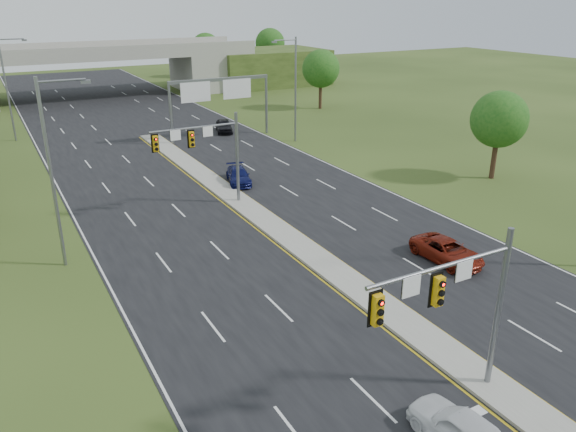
# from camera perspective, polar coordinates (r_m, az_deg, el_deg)

# --- Properties ---
(ground) EXTENTS (240.00, 240.00, 0.00)m
(ground) POSITION_cam_1_polar(r_m,az_deg,el_deg) (25.50, 19.53, -15.83)
(ground) COLOR #2E4017
(ground) RESTS_ON ground
(road) EXTENTS (24.00, 160.00, 0.02)m
(road) POSITION_cam_1_polar(r_m,az_deg,el_deg) (52.56, -9.48, 4.69)
(road) COLOR black
(road) RESTS_ON ground
(median) EXTENTS (2.00, 54.00, 0.16)m
(median) POSITION_cam_1_polar(r_m,az_deg,el_deg) (41.95, -3.91, 0.72)
(median) COLOR gray
(median) RESTS_ON road
(lane_markings) EXTENTS (23.72, 160.00, 0.01)m
(lane_markings) POSITION_cam_1_polar(r_m,az_deg,el_deg) (46.90, -7.64, 2.75)
(lane_markings) COLOR gold
(lane_markings) RESTS_ON road
(signal_mast_near) EXTENTS (6.62, 0.60, 7.00)m
(signal_mast_near) POSITION_cam_1_polar(r_m,az_deg,el_deg) (21.46, 17.10, -7.98)
(signal_mast_near) COLOR slate
(signal_mast_near) RESTS_ON ground
(signal_mast_far) EXTENTS (6.62, 0.60, 7.00)m
(signal_mast_far) POSITION_cam_1_polar(r_m,az_deg,el_deg) (41.43, -8.07, 7.00)
(signal_mast_far) COLOR slate
(signal_mast_far) RESTS_ON ground
(sign_gantry) EXTENTS (11.58, 0.44, 6.67)m
(sign_gantry) POSITION_cam_1_polar(r_m,az_deg,el_deg) (62.78, -7.06, 12.44)
(sign_gantry) COLOR slate
(sign_gantry) RESTS_ON ground
(overpass) EXTENTS (80.00, 14.00, 8.10)m
(overpass) POSITION_cam_1_polar(r_m,az_deg,el_deg) (94.80, -19.16, 13.45)
(overpass) COLOR gray
(overpass) RESTS_ON ground
(lightpole_l_mid) EXTENTS (2.85, 0.25, 11.00)m
(lightpole_l_mid) POSITION_cam_1_polar(r_m,az_deg,el_deg) (33.99, -22.71, 4.74)
(lightpole_l_mid) COLOR slate
(lightpole_l_mid) RESTS_ON ground
(lightpole_l_far) EXTENTS (2.85, 0.25, 11.00)m
(lightpole_l_far) POSITION_cam_1_polar(r_m,az_deg,el_deg) (68.33, -26.56, 11.87)
(lightpole_l_far) COLOR slate
(lightpole_l_far) RESTS_ON ground
(lightpole_r_far) EXTENTS (2.85, 0.25, 11.00)m
(lightpole_r_far) POSITION_cam_1_polar(r_m,az_deg,el_deg) (61.08, 0.60, 13.17)
(lightpole_r_far) COLOR slate
(lightpole_r_far) RESTS_ON ground
(tree_r_near) EXTENTS (4.80, 4.80, 7.60)m
(tree_r_near) POSITION_cam_1_polar(r_m,az_deg,el_deg) (51.29, 20.67, 9.16)
(tree_r_near) COLOR #382316
(tree_r_near) RESTS_ON ground
(tree_r_mid) EXTENTS (5.20, 5.20, 8.12)m
(tree_r_mid) POSITION_cam_1_polar(r_m,az_deg,el_deg) (80.38, 3.36, 14.71)
(tree_r_mid) COLOR #382316
(tree_r_mid) RESTS_ON ground
(tree_back_c) EXTENTS (5.60, 5.60, 8.32)m
(tree_back_c) POSITION_cam_1_polar(r_m,az_deg,el_deg) (114.44, -8.36, 16.55)
(tree_back_c) COLOR #382316
(tree_back_c) RESTS_ON ground
(tree_back_d) EXTENTS (6.00, 6.00, 8.85)m
(tree_back_d) POSITION_cam_1_polar(r_m,az_deg,el_deg) (120.06, -1.83, 17.13)
(tree_back_d) COLOR #382316
(tree_back_d) RESTS_ON ground
(car_white) EXTENTS (2.05, 4.40, 1.46)m
(car_white) POSITION_cam_1_polar(r_m,az_deg,el_deg) (21.92, 17.31, -20.03)
(car_white) COLOR silver
(car_white) RESTS_ON road
(car_far_a) EXTENTS (2.30, 4.83, 1.33)m
(car_far_a) POSITION_cam_1_polar(r_m,az_deg,el_deg) (34.98, 15.86, -3.44)
(car_far_a) COLOR maroon
(car_far_a) RESTS_ON road
(car_far_b) EXTENTS (2.91, 4.70, 1.27)m
(car_far_b) POSITION_cam_1_polar(r_m,az_deg,el_deg) (48.01, -5.06, 4.10)
(car_far_b) COLOR #0B0F42
(car_far_b) RESTS_ON road
(car_far_c) EXTENTS (2.92, 4.64, 1.47)m
(car_far_c) POSITION_cam_1_polar(r_m,az_deg,el_deg) (66.81, -6.53, 9.09)
(car_far_c) COLOR black
(car_far_c) RESTS_ON road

